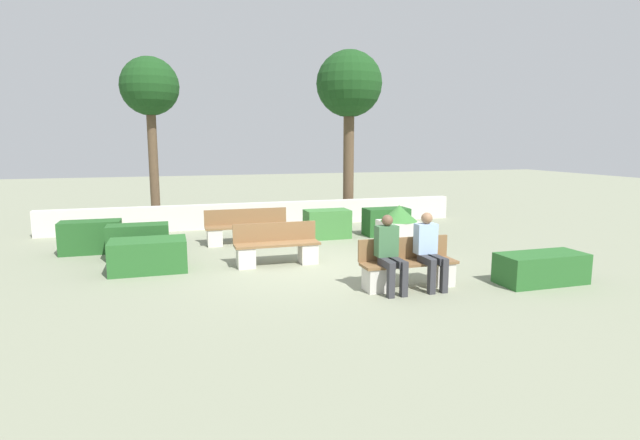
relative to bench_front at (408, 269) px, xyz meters
The scene contains 16 objects.
ground_plane 2.36m from the bench_front, 123.82° to the left, with size 60.00×60.00×0.00m, color gray.
perimeter_wall 7.35m from the bench_front, 100.17° to the left, with size 12.67×0.30×0.74m.
bench_front is the anchor object (origin of this frame).
bench_left_side 3.00m from the bench_front, 129.24° to the left, with size 1.80×0.48×0.88m.
bench_right_side 5.20m from the bench_front, 114.47° to the left, with size 2.13×0.49×0.88m.
person_seated_man 0.61m from the bench_front, 162.20° to the right, with size 0.38×0.64×1.34m.
person_seated_woman 0.54m from the bench_front, 23.41° to the right, with size 0.38×0.64×1.35m.
hedge_block_near_left 5.17m from the bench_front, 150.34° to the left, with size 1.49×0.89×0.65m.
hedge_block_near_right 4.86m from the bench_front, 89.59° to the left, with size 1.19×0.68×0.77m.
hedge_block_mid_left 7.51m from the bench_front, 141.07° to the left, with size 1.35×0.62×0.76m.
hedge_block_mid_right 2.52m from the bench_front, 10.99° to the right, with size 1.63×0.72×0.56m.
hedge_block_far_left 6.08m from the bench_front, 141.27° to the left, with size 1.31×0.60×0.77m.
hedge_block_far_right 5.11m from the bench_front, 69.97° to the left, with size 1.22×0.65×0.76m.
planter_corner_left 2.87m from the bench_front, 67.63° to the left, with size 0.86×0.86×1.13m.
tree_leftmost 10.44m from the bench_front, 117.26° to the left, with size 1.77×1.77×5.15m.
tree_center_left 9.36m from the bench_front, 77.14° to the left, with size 2.20×2.20×5.60m.
Camera 1 is at (-2.75, -9.78, 2.59)m, focal length 28.00 mm.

